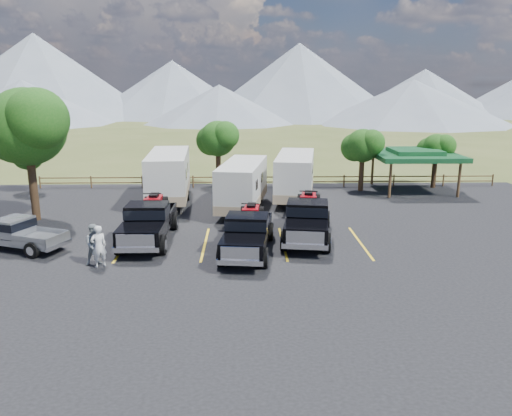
{
  "coord_description": "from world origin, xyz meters",
  "views": [
    {
      "loc": [
        -0.01,
        -20.36,
        7.96
      ],
      "look_at": [
        0.65,
        5.29,
        1.6
      ],
      "focal_mm": 35.0,
      "sensor_mm": 36.0,
      "label": 1
    }
  ],
  "objects_px": {
    "rig_right": "(307,218)",
    "rig_center": "(248,231)",
    "trailer_left": "(169,176)",
    "person_a": "(99,246)",
    "person_b": "(95,244)",
    "pickup_silver": "(17,233)",
    "rig_left": "(149,220)",
    "pavilion": "(415,155)",
    "trailer_center": "(243,186)",
    "trailer_right": "(295,176)",
    "tree_big_nw": "(26,127)"
  },
  "relations": [
    {
      "from": "rig_left",
      "to": "pickup_silver",
      "type": "relative_size",
      "value": 1.21
    },
    {
      "from": "trailer_center",
      "to": "person_b",
      "type": "relative_size",
      "value": 4.78
    },
    {
      "from": "tree_big_nw",
      "to": "rig_left",
      "type": "xyz_separation_m",
      "value": [
        7.61,
        -4.31,
        -4.48
      ]
    },
    {
      "from": "rig_right",
      "to": "pickup_silver",
      "type": "bearing_deg",
      "value": -165.03
    },
    {
      "from": "rig_left",
      "to": "rig_center",
      "type": "xyz_separation_m",
      "value": [
        5.13,
        -1.92,
        -0.06
      ]
    },
    {
      "from": "pickup_silver",
      "to": "rig_right",
      "type": "bearing_deg",
      "value": 117.53
    },
    {
      "from": "rig_center",
      "to": "trailer_right",
      "type": "bearing_deg",
      "value": 79.48
    },
    {
      "from": "person_a",
      "to": "pavilion",
      "type": "bearing_deg",
      "value": -174.31
    },
    {
      "from": "pickup_silver",
      "to": "person_b",
      "type": "distance_m",
      "value": 5.02
    },
    {
      "from": "rig_right",
      "to": "pickup_silver",
      "type": "xyz_separation_m",
      "value": [
        -14.53,
        -1.55,
        -0.27
      ]
    },
    {
      "from": "rig_left",
      "to": "rig_center",
      "type": "distance_m",
      "value": 5.48
    },
    {
      "from": "trailer_left",
      "to": "rig_center",
      "type": "bearing_deg",
      "value": -67.58
    },
    {
      "from": "rig_left",
      "to": "person_a",
      "type": "relative_size",
      "value": 3.51
    },
    {
      "from": "trailer_center",
      "to": "person_a",
      "type": "bearing_deg",
      "value": -113.11
    },
    {
      "from": "rig_center",
      "to": "trailer_left",
      "type": "distance_m",
      "value": 11.99
    },
    {
      "from": "tree_big_nw",
      "to": "pickup_silver",
      "type": "relative_size",
      "value": 1.42
    },
    {
      "from": "rig_left",
      "to": "person_a",
      "type": "height_order",
      "value": "rig_left"
    },
    {
      "from": "pavilion",
      "to": "tree_big_nw",
      "type": "bearing_deg",
      "value": -162.66
    },
    {
      "from": "tree_big_nw",
      "to": "rig_center",
      "type": "xyz_separation_m",
      "value": [
        12.73,
        -6.23,
        -4.54
      ]
    },
    {
      "from": "trailer_right",
      "to": "person_b",
      "type": "distance_m",
      "value": 16.35
    },
    {
      "from": "person_b",
      "to": "rig_center",
      "type": "bearing_deg",
      "value": -10.13
    },
    {
      "from": "tree_big_nw",
      "to": "rig_left",
      "type": "relative_size",
      "value": 1.17
    },
    {
      "from": "trailer_center",
      "to": "pickup_silver",
      "type": "xyz_separation_m",
      "value": [
        -11.11,
        -7.55,
        -0.81
      ]
    },
    {
      "from": "rig_right",
      "to": "person_a",
      "type": "xyz_separation_m",
      "value": [
        -9.8,
        -4.11,
        -0.14
      ]
    },
    {
      "from": "rig_right",
      "to": "trailer_left",
      "type": "relative_size",
      "value": 0.71
    },
    {
      "from": "pavilion",
      "to": "trailer_center",
      "type": "xyz_separation_m",
      "value": [
        -13.07,
        -6.05,
        -1.11
      ]
    },
    {
      "from": "trailer_left",
      "to": "person_a",
      "type": "relative_size",
      "value": 5.18
    },
    {
      "from": "rig_center",
      "to": "trailer_center",
      "type": "height_order",
      "value": "trailer_center"
    },
    {
      "from": "rig_center",
      "to": "trailer_center",
      "type": "distance_m",
      "value": 8.19
    },
    {
      "from": "rig_right",
      "to": "trailer_left",
      "type": "bearing_deg",
      "value": 143.64
    },
    {
      "from": "tree_big_nw",
      "to": "rig_right",
      "type": "height_order",
      "value": "tree_big_nw"
    },
    {
      "from": "rig_right",
      "to": "person_a",
      "type": "height_order",
      "value": "rig_right"
    },
    {
      "from": "trailer_right",
      "to": "person_b",
      "type": "height_order",
      "value": "trailer_right"
    },
    {
      "from": "rig_center",
      "to": "pickup_silver",
      "type": "relative_size",
      "value": 1.18
    },
    {
      "from": "pavilion",
      "to": "person_b",
      "type": "height_order",
      "value": "pavilion"
    },
    {
      "from": "rig_left",
      "to": "trailer_center",
      "type": "xyz_separation_m",
      "value": [
        4.87,
        6.24,
        0.55
      ]
    },
    {
      "from": "trailer_left",
      "to": "pickup_silver",
      "type": "distance_m",
      "value": 11.82
    },
    {
      "from": "rig_left",
      "to": "person_a",
      "type": "distance_m",
      "value": 4.16
    },
    {
      "from": "trailer_right",
      "to": "person_a",
      "type": "bearing_deg",
      "value": -118.87
    },
    {
      "from": "tree_big_nw",
      "to": "trailer_center",
      "type": "distance_m",
      "value": 13.22
    },
    {
      "from": "trailer_center",
      "to": "rig_right",
      "type": "bearing_deg",
      "value": -51.16
    },
    {
      "from": "rig_left",
      "to": "trailer_center",
      "type": "bearing_deg",
      "value": 52.02
    },
    {
      "from": "tree_big_nw",
      "to": "pavilion",
      "type": "height_order",
      "value": "tree_big_nw"
    },
    {
      "from": "rig_right",
      "to": "rig_center",
      "type": "bearing_deg",
      "value": -136.76
    },
    {
      "from": "pavilion",
      "to": "person_b",
      "type": "distance_m",
      "value": 25.35
    },
    {
      "from": "rig_center",
      "to": "person_b",
      "type": "height_order",
      "value": "rig_center"
    },
    {
      "from": "rig_right",
      "to": "person_b",
      "type": "distance_m",
      "value": 10.75
    },
    {
      "from": "rig_center",
      "to": "rig_right",
      "type": "relative_size",
      "value": 0.93
    },
    {
      "from": "pavilion",
      "to": "trailer_center",
      "type": "height_order",
      "value": "pavilion"
    },
    {
      "from": "trailer_center",
      "to": "person_a",
      "type": "height_order",
      "value": "trailer_center"
    }
  ]
}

